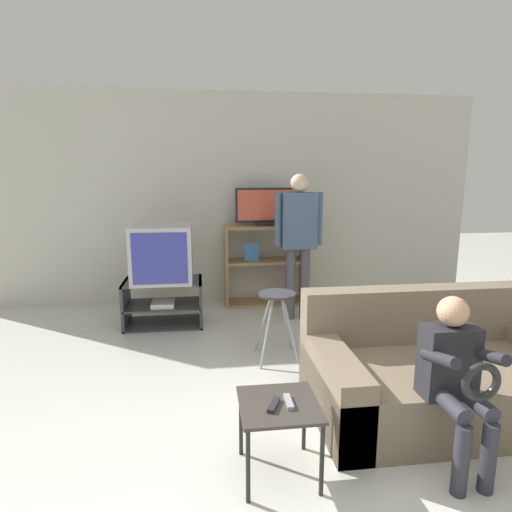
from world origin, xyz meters
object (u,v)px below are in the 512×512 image
(remote_control_white, at_px, (289,402))
(tv_stand, at_px, (164,303))
(couch, at_px, (438,374))
(person_seated_child, at_px, (456,372))
(remote_control_black, at_px, (274,405))
(television_main, at_px, (162,253))
(snack_table, at_px, (279,413))
(media_shelf, at_px, (265,264))
(person_standing_adult, at_px, (299,233))
(folding_stool, at_px, (277,306))
(television_flat, at_px, (267,208))

(remote_control_white, bearing_deg, tv_stand, 110.42)
(tv_stand, xyz_separation_m, remote_control_white, (0.86, -2.50, 0.19))
(tv_stand, distance_m, remote_control_white, 2.65)
(couch, distance_m, person_seated_child, 0.68)
(tv_stand, bearing_deg, remote_control_black, -72.79)
(remote_control_black, distance_m, person_seated_child, 1.01)
(tv_stand, height_order, remote_control_black, tv_stand)
(tv_stand, bearing_deg, television_main, -16.67)
(tv_stand, height_order, snack_table, tv_stand)
(media_shelf, xyz_separation_m, person_standing_adult, (0.28, -0.61, 0.47))
(folding_stool, height_order, snack_table, folding_stool)
(remote_control_white, xyz_separation_m, person_standing_adult, (0.62, 2.51, 0.55))
(person_standing_adult, bearing_deg, couch, -74.76)
(snack_table, bearing_deg, couch, 22.55)
(remote_control_white, bearing_deg, person_standing_adult, 77.43)
(folding_stool, relative_size, remote_control_white, 4.25)
(folding_stool, height_order, couch, couch)
(television_flat, relative_size, remote_control_black, 5.29)
(media_shelf, relative_size, person_standing_adult, 0.62)
(person_standing_adult, bearing_deg, person_seated_child, -83.27)
(television_flat, bearing_deg, person_seated_child, -79.88)
(television_main, bearing_deg, tv_stand, 163.33)
(snack_table, distance_m, remote_control_black, 0.08)
(television_flat, height_order, snack_table, television_flat)
(remote_control_black, xyz_separation_m, couch, (1.25, 0.54, -0.17))
(tv_stand, xyz_separation_m, couch, (2.03, -1.98, 0.02))
(folding_stool, distance_m, remote_control_white, 1.49)
(folding_stool, bearing_deg, television_flat, 84.56)
(snack_table, distance_m, couch, 1.32)
(folding_stool, relative_size, person_seated_child, 0.63)
(remote_control_black, bearing_deg, snack_table, 66.87)
(television_flat, bearing_deg, folding_stool, -95.44)
(television_main, bearing_deg, remote_control_white, -71.05)
(tv_stand, height_order, person_seated_child, person_seated_child)
(television_flat, xyz_separation_m, snack_table, (-0.41, -3.11, -0.84))
(television_main, xyz_separation_m, folding_stool, (1.06, -1.02, -0.31))
(tv_stand, xyz_separation_m, television_main, (0.01, -0.00, 0.55))
(television_main, relative_size, television_flat, 0.82)
(tv_stand, relative_size, person_standing_adult, 0.51)
(snack_table, bearing_deg, media_shelf, 82.81)
(television_main, xyz_separation_m, television_flat, (1.22, 0.62, 0.42))
(media_shelf, distance_m, remote_control_white, 3.14)
(remote_control_white, bearing_deg, person_seated_child, -1.11)
(folding_stool, bearing_deg, television_main, 136.11)
(person_standing_adult, bearing_deg, media_shelf, 114.70)
(media_shelf, relative_size, person_seated_child, 1.04)
(media_shelf, distance_m, person_standing_adult, 0.82)
(couch, bearing_deg, folding_stool, 134.98)
(snack_table, height_order, person_standing_adult, person_standing_adult)
(person_standing_adult, xyz_separation_m, person_seated_child, (0.30, -2.55, -0.42))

